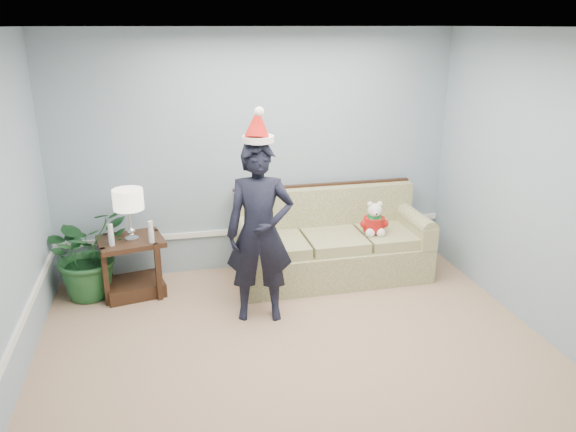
% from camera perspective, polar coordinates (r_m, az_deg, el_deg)
% --- Properties ---
extents(room_shell, '(4.54, 5.04, 2.74)m').
position_cam_1_polar(room_shell, '(3.96, 3.06, -1.35)').
color(room_shell, tan).
rests_on(room_shell, ground).
extents(wainscot_trim, '(4.49, 4.99, 0.06)m').
position_cam_1_polar(wainscot_trim, '(5.26, -13.25, -7.18)').
color(wainscot_trim, white).
rests_on(wainscot_trim, room_shell).
extents(sofa, '(2.10, 0.91, 0.98)m').
position_cam_1_polar(sofa, '(6.36, 4.36, -3.03)').
color(sofa, '#5D6B32').
rests_on(sofa, room_shell).
extents(side_table, '(0.74, 0.66, 0.62)m').
position_cam_1_polar(side_table, '(6.16, -15.43, -5.55)').
color(side_table, '#3D2816').
rests_on(side_table, room_shell).
extents(table_lamp, '(0.30, 0.30, 0.54)m').
position_cam_1_polar(table_lamp, '(5.85, -15.92, 1.42)').
color(table_lamp, silver).
rests_on(table_lamp, side_table).
extents(candle_pair, '(0.45, 0.06, 0.23)m').
position_cam_1_polar(candle_pair, '(5.84, -15.65, -1.78)').
color(candle_pair, silver).
rests_on(candle_pair, side_table).
extents(houseplant, '(1.15, 1.15, 0.97)m').
position_cam_1_polar(houseplant, '(6.18, -19.72, -3.48)').
color(houseplant, '#205629').
rests_on(houseplant, room_shell).
extents(man, '(0.70, 0.52, 1.74)m').
position_cam_1_polar(man, '(5.26, -2.88, -1.72)').
color(man, black).
rests_on(man, room_shell).
extents(santa_hat, '(0.36, 0.39, 0.33)m').
position_cam_1_polar(santa_hat, '(5.01, -3.10, 9.12)').
color(santa_hat, white).
rests_on(santa_hat, man).
extents(teddy_bear, '(0.27, 0.28, 0.38)m').
position_cam_1_polar(teddy_bear, '(6.26, 8.76, -0.62)').
color(teddy_bear, white).
rests_on(teddy_bear, sofa).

